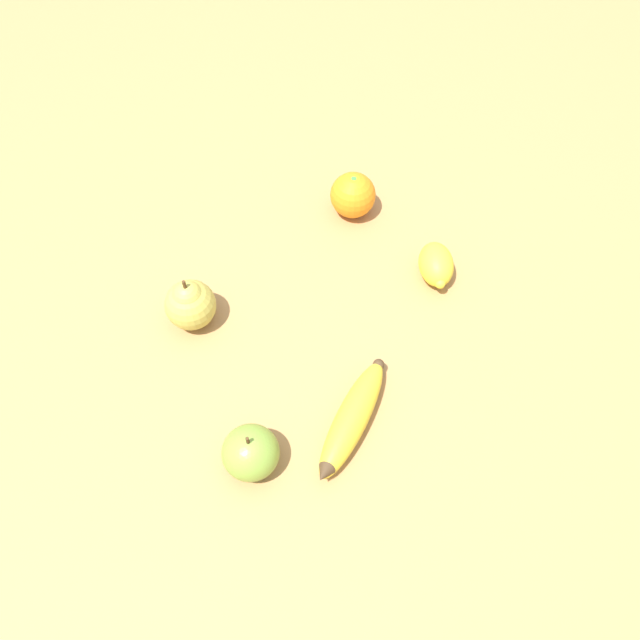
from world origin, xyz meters
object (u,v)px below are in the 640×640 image
pear (190,303)px  banana (352,419)px  lemon (436,265)px  orange (353,195)px  apple (251,453)px

pear → banana: bearing=127.2°
banana → pear: pear is taller
lemon → pear: bearing=-3.3°
pear → lemon: size_ratio=1.06×
orange → apple: apple is taller
banana → pear: (0.17, -0.23, 0.02)m
orange → apple: 0.46m
banana → pear: 0.29m
orange → lemon: bearing=116.4°
banana → pear: bearing=-100.9°
orange → apple: size_ratio=0.95×
pear → lemon: pear is taller
orange → apple: bearing=56.2°
pear → apple: 0.24m
lemon → orange: bearing=-63.6°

